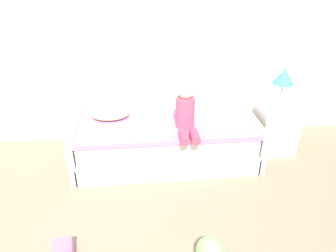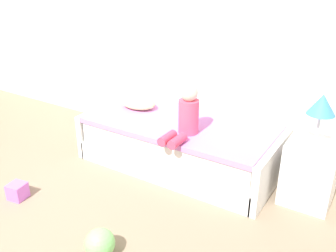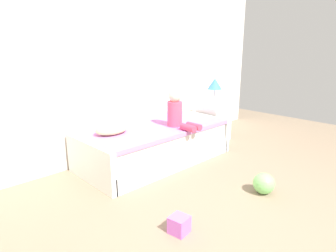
% 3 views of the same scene
% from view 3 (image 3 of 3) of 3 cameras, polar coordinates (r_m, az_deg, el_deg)
% --- Properties ---
extents(ground_plane, '(9.20, 9.20, 0.00)m').
position_cam_3_polar(ground_plane, '(2.61, 17.56, -22.15)').
color(ground_plane, gray).
extents(wall_rear, '(7.20, 0.10, 2.90)m').
position_cam_3_polar(wall_rear, '(3.99, -16.06, 13.14)').
color(wall_rear, silver).
rests_on(wall_rear, ground).
extents(bed, '(2.11, 1.00, 0.50)m').
position_cam_3_polar(bed, '(4.09, -2.43, -3.44)').
color(bed, white).
rests_on(bed, ground).
extents(nightstand, '(0.44, 0.44, 0.60)m').
position_cam_3_polar(nightstand, '(5.06, 8.77, 0.68)').
color(nightstand, white).
rests_on(nightstand, ground).
extents(table_lamp, '(0.24, 0.24, 0.45)m').
position_cam_3_polar(table_lamp, '(4.94, 9.07, 7.85)').
color(table_lamp, silver).
rests_on(table_lamp, nightstand).
extents(child_figure, '(0.20, 0.51, 0.50)m').
position_cam_3_polar(child_figure, '(3.94, 1.82, 2.75)').
color(child_figure, '#E04C6B').
rests_on(child_figure, bed).
extents(pillow, '(0.44, 0.30, 0.13)m').
position_cam_3_polar(pillow, '(3.71, -10.86, -0.54)').
color(pillow, '#F2E58C').
rests_on(pillow, bed).
extents(toy_ball, '(0.23, 0.23, 0.23)m').
position_cam_3_polar(toy_ball, '(3.41, 18.13, -10.56)').
color(toy_ball, '#7FD872').
rests_on(toy_ball, ground).
extents(toy_block, '(0.17, 0.17, 0.15)m').
position_cam_3_polar(toy_block, '(2.66, 2.19, -18.63)').
color(toy_block, '#CC66D8').
rests_on(toy_block, ground).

